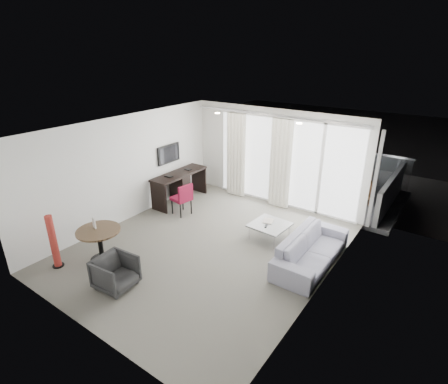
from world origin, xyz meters
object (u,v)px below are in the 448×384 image
Objects in this scene: round_table at (100,245)px; sofa at (311,250)px; tub_armchair at (116,273)px; rattan_chair_a at (334,184)px; coffee_table at (269,231)px; desk at (180,187)px; desk_chair at (181,199)px; rattan_chair_b at (361,188)px; red_lamp at (53,242)px.

sofa is at bearing 33.68° from round_table.
round_table is 1.04m from tub_armchair.
round_table is at bearing -108.67° from rattan_chair_a.
sofa reaches higher than coffee_table.
desk_chair reaches higher than desk.
desk is 4.30m from sofa.
tub_armchair is at bearing -59.96° from desk_chair.
sofa is at bearing -10.76° from desk.
desk and rattan_chair_b have the same top height.
red_lamp is 1.54m from tub_armchair.
rattan_chair_b reaches higher than tub_armchair.
rattan_chair_a is at bearing 61.33° from desk_chair.
sofa is 3.76m from rattan_chair_a.
round_table is (0.09, -2.56, -0.08)m from desk_chair.
rattan_chair_a is (3.41, 2.87, -0.05)m from desk.
desk_chair is at bearing -160.81° from rattan_chair_b.
coffee_table is at bearing -7.46° from desk.
desk_chair is 0.40× the size of sofa.
tub_armchair is at bearing -22.61° from round_table.
round_table is at bearing -130.80° from coffee_table.
tub_armchair is 0.92× the size of rattan_chair_a.
desk_chair is 0.77× the size of red_lamp.
coffee_table is at bearing 49.20° from round_table.
rattan_chair_a is 0.77m from rattan_chair_b.
coffee_table is (3.06, -0.40, -0.24)m from desk.
rattan_chair_b is (3.59, 3.46, -0.01)m from desk_chair.
desk_chair is at bearing 15.03° from tub_armchair.
rattan_chair_a is (2.73, 6.03, 0.02)m from round_table.
rattan_chair_b reaches higher than sofa.
desk_chair is (0.59, -0.61, 0.01)m from desk.
rattan_chair_b is (1.11, 3.25, 0.24)m from coffee_table.
desk is 5.06m from rattan_chair_b.
tub_armchair is 0.84× the size of coffee_table.
round_table is 6.95m from rattan_chair_b.
desk_chair is 4.48m from rattan_chair_a.
red_lamp reaches higher than desk_chair.
red_lamp is 7.44m from rattan_chair_a.
rattan_chair_b is at bearing 54.32° from desk_chair.
coffee_table is 3.30m from rattan_chair_a.
round_table is at bearing -144.92° from rattan_chair_b.
tub_armchair is 0.80× the size of rattan_chair_b.
round_table is at bearing 123.68° from sofa.
coffee_table is 3.44m from rattan_chair_b.
desk is 2.45× the size of rattan_chair_a.
red_lamp is (-0.53, -0.66, 0.21)m from round_table.
desk reaches higher than coffee_table.
round_table is 1.19× the size of rattan_chair_a.
round_table is at bearing 50.85° from red_lamp.
rattan_chair_b is (2.53, 6.41, 0.11)m from tub_armchair.
tub_armchair is at bearing -99.69° from rattan_chair_a.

